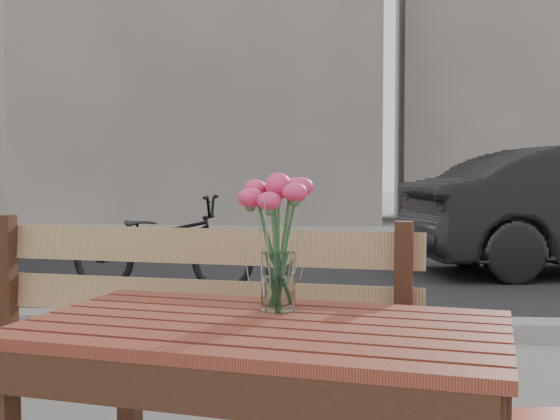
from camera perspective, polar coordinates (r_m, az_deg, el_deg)
name	(u,v)px	position (r m, az deg, el deg)	size (l,w,h in m)	color
street	(315,282)	(6.65, 2.90, -5.83)	(30.00, 8.12, 0.12)	black
backdrop_buildings	(342,59)	(16.11, 5.04, 12.11)	(15.50, 4.00, 8.00)	slate
main_table	(264,370)	(1.71, -1.35, -12.87)	(1.24, 0.88, 0.70)	#5A2517
main_bench	(182,328)	(2.26, -7.95, -9.50)	(1.54, 0.66, 0.93)	olive
main_vase	(278,225)	(1.80, -0.15, -1.25)	(0.19, 0.19, 0.35)	white
bicycle	(163,243)	(6.34, -9.50, -2.66)	(0.57, 1.64, 0.86)	black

